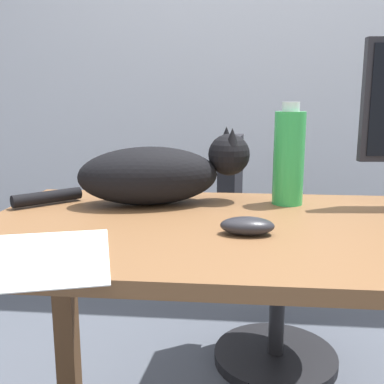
{
  "coord_description": "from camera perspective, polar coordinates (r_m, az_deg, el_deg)",
  "views": [
    {
      "loc": [
        -0.17,
        -0.98,
        1.03
      ],
      "look_at": [
        -0.27,
        0.05,
        0.82
      ],
      "focal_mm": 42.85,
      "sensor_mm": 36.0,
      "label": 1
    }
  ],
  "objects": [
    {
      "name": "computer_mouse",
      "position": [
        0.94,
        6.89,
        -4.19
      ],
      "size": [
        0.11,
        0.06,
        0.04
      ],
      "primitive_type": "ellipsoid",
      "color": "#232328",
      "rests_on": "desk"
    },
    {
      "name": "cat",
      "position": [
        1.19,
        -4.32,
        2.35
      ],
      "size": [
        0.6,
        0.27,
        0.2
      ],
      "color": "black",
      "rests_on": "desk"
    },
    {
      "name": "back_wall",
      "position": [
        2.53,
        9.83,
        17.58
      ],
      "size": [
        6.0,
        0.04,
        2.6
      ],
      "primitive_type": "cube",
      "color": "silver",
      "rests_on": "ground_plane"
    },
    {
      "name": "paper_sheet",
      "position": [
        0.84,
        -17.56,
        -7.68
      ],
      "size": [
        0.29,
        0.34,
        0.0
      ],
      "primitive_type": "cube",
      "rotation": [
        0.0,
        0.0,
        0.3
      ],
      "color": "white",
      "rests_on": "desk"
    },
    {
      "name": "water_bottle",
      "position": [
        1.2,
        11.96,
        4.28
      ],
      "size": [
        0.08,
        0.08,
        0.26
      ],
      "color": "green",
      "rests_on": "desk"
    },
    {
      "name": "office_chair",
      "position": [
        1.81,
        9.05,
        -9.73
      ],
      "size": [
        0.48,
        0.48,
        0.89
      ],
      "color": "black",
      "rests_on": "ground_plane"
    },
    {
      "name": "desk",
      "position": [
        1.06,
        14.59,
        -10.0
      ],
      "size": [
        1.48,
        0.67,
        0.76
      ],
      "color": "brown",
      "rests_on": "ground_plane"
    }
  ]
}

